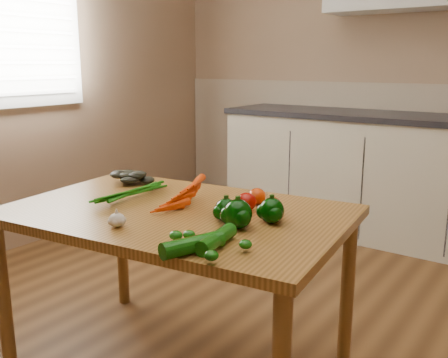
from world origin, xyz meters
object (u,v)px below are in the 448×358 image
(table, at_px, (177,228))
(pepper_c, at_px, (238,214))
(pepper_b, at_px, (272,211))
(garlic_bulb, at_px, (117,220))
(pepper_a, at_px, (226,210))
(tomato_c, at_px, (272,205))
(zucchini_a, at_px, (217,239))
(tomato_b, at_px, (257,196))
(zucchini_b, at_px, (193,245))
(leafy_greens, at_px, (131,174))
(carrot_bunch, at_px, (168,195))
(tomato_a, at_px, (246,202))

(table, xyz_separation_m, pepper_c, (0.32, -0.05, 0.13))
(table, distance_m, pepper_b, 0.41)
(garlic_bulb, distance_m, pepper_a, 0.38)
(pepper_a, height_order, tomato_c, pepper_a)
(garlic_bulb, height_order, tomato_c, tomato_c)
(garlic_bulb, bearing_deg, zucchini_a, 6.29)
(pepper_a, bearing_deg, tomato_b, 95.53)
(zucchini_b, bearing_deg, tomato_c, 91.20)
(pepper_b, distance_m, tomato_c, 0.12)
(tomato_c, relative_size, zucchini_b, 0.34)
(leafy_greens, relative_size, pepper_a, 2.25)
(pepper_b, xyz_separation_m, tomato_b, (-0.17, 0.17, -0.01))
(table, xyz_separation_m, tomato_c, (0.33, 0.17, 0.11))
(garlic_bulb, bearing_deg, leafy_greens, 131.15)
(table, height_order, zucchini_b, zucchini_b)
(carrot_bunch, bearing_deg, tomato_a, 9.63)
(pepper_b, bearing_deg, tomato_a, 154.62)
(table, height_order, tomato_b, tomato_b)
(carrot_bunch, distance_m, leafy_greens, 0.40)
(carrot_bunch, bearing_deg, pepper_c, -20.15)
(table, distance_m, tomato_a, 0.29)
(table, xyz_separation_m, tomato_a, (0.23, 0.14, 0.11))
(zucchini_a, bearing_deg, leafy_greens, 151.74)
(carrot_bunch, bearing_deg, tomato_c, 9.46)
(tomato_b, bearing_deg, pepper_a, -84.47)
(table, relative_size, tomato_b, 19.22)
(tomato_c, bearing_deg, carrot_bunch, -163.65)
(tomato_c, bearing_deg, garlic_bulb, -128.46)
(pepper_a, height_order, pepper_b, pepper_b)
(tomato_c, xyz_separation_m, zucchini_b, (0.01, -0.49, -0.01))
(table, relative_size, pepper_c, 13.93)
(leafy_greens, bearing_deg, table, -24.27)
(zucchini_a, xyz_separation_m, zucchini_b, (-0.03, -0.08, 0.00))
(pepper_a, relative_size, zucchini_b, 0.40)
(pepper_b, bearing_deg, pepper_a, -151.47)
(leafy_greens, xyz_separation_m, tomato_c, (0.78, -0.03, -0.01))
(zucchini_b, bearing_deg, carrot_bunch, 139.14)
(garlic_bulb, xyz_separation_m, tomato_a, (0.26, 0.42, 0.01))
(table, height_order, leafy_greens, leafy_greens)
(table, distance_m, tomato_c, 0.39)
(table, xyz_separation_m, pepper_b, (0.38, 0.07, 0.12))
(leafy_greens, relative_size, tomato_b, 2.57)
(carrot_bunch, height_order, pepper_a, pepper_a)
(table, distance_m, pepper_c, 0.35)
(leafy_greens, xyz_separation_m, zucchini_b, (0.79, -0.52, -0.02))
(leafy_greens, distance_m, zucchini_a, 0.93)
(pepper_a, distance_m, pepper_c, 0.09)
(garlic_bulb, distance_m, tomato_b, 0.58)
(pepper_b, height_order, tomato_a, pepper_b)
(zucchini_a, distance_m, zucchini_b, 0.09)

